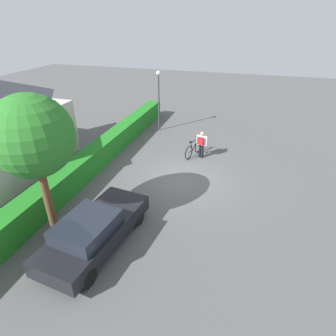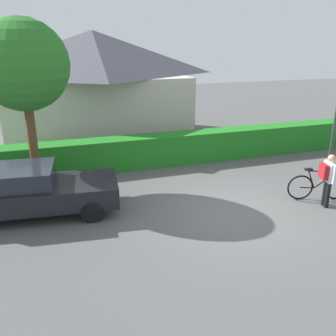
# 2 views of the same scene
# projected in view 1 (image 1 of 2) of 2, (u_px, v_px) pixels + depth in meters

# --- Properties ---
(ground_plane) EXTENTS (60.00, 60.00, 0.00)m
(ground_plane) POSITION_uv_depth(u_px,v_px,m) (183.00, 180.00, 13.67)
(ground_plane) COLOR #515151
(hedge_row) EXTENTS (18.60, 0.90, 1.14)m
(hedge_row) POSITION_uv_depth(u_px,v_px,m) (96.00, 157.00, 14.62)
(hedge_row) COLOR #1E741E
(hedge_row) RESTS_ON ground
(parked_car_near) EXTENTS (4.62, 2.25, 1.36)m
(parked_car_near) POSITION_uv_depth(u_px,v_px,m) (94.00, 230.00, 9.41)
(parked_car_near) COLOR black
(parked_car_near) RESTS_ON ground
(bicycle) EXTENTS (1.78, 0.71, 0.98)m
(bicycle) POSITION_uv_depth(u_px,v_px,m) (194.00, 149.00, 15.85)
(bicycle) COLOR black
(bicycle) RESTS_ON ground
(person_rider) EXTENTS (0.43, 0.62, 1.54)m
(person_rider) POSITION_uv_depth(u_px,v_px,m) (201.00, 142.00, 15.37)
(person_rider) COLOR black
(person_rider) RESTS_ON ground
(street_lamp) EXTENTS (0.28, 0.28, 4.00)m
(street_lamp) POSITION_uv_depth(u_px,v_px,m) (159.00, 93.00, 18.38)
(street_lamp) COLOR #38383D
(street_lamp) RESTS_ON ground
(tree_kerbside) EXTENTS (2.63, 2.63, 5.13)m
(tree_kerbside) POSITION_uv_depth(u_px,v_px,m) (32.00, 137.00, 8.54)
(tree_kerbside) COLOR brown
(tree_kerbside) RESTS_ON ground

